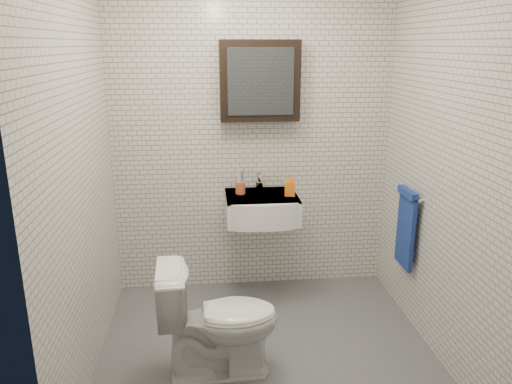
# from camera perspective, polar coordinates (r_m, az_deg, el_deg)

# --- Properties ---
(ground) EXTENTS (2.20, 2.00, 0.01)m
(ground) POSITION_cam_1_polar(r_m,az_deg,el_deg) (3.50, 1.21, -17.55)
(ground) COLOR #52555A
(ground) RESTS_ON ground
(room_shell) EXTENTS (2.22, 2.02, 2.51)m
(room_shell) POSITION_cam_1_polar(r_m,az_deg,el_deg) (2.94, 1.38, 6.76)
(room_shell) COLOR silver
(room_shell) RESTS_ON ground
(washbasin) EXTENTS (0.55, 0.50, 0.20)m
(washbasin) POSITION_cam_1_polar(r_m,az_deg,el_deg) (3.83, 0.71, -1.87)
(washbasin) COLOR white
(washbasin) RESTS_ON room_shell
(faucet) EXTENTS (0.06, 0.20, 0.15)m
(faucet) POSITION_cam_1_polar(r_m,az_deg,el_deg) (3.97, 0.40, 1.23)
(faucet) COLOR silver
(faucet) RESTS_ON washbasin
(mirror_cabinet) EXTENTS (0.60, 0.15, 0.60)m
(mirror_cabinet) POSITION_cam_1_polar(r_m,az_deg,el_deg) (3.83, 0.43, 12.57)
(mirror_cabinet) COLOR black
(mirror_cabinet) RESTS_ON room_shell
(towel_rail) EXTENTS (0.09, 0.30, 0.58)m
(towel_rail) POSITION_cam_1_polar(r_m,az_deg,el_deg) (3.73, 16.78, -3.63)
(towel_rail) COLOR silver
(towel_rail) RESTS_ON room_shell
(toothbrush_cup) EXTENTS (0.08, 0.08, 0.21)m
(toothbrush_cup) POSITION_cam_1_polar(r_m,az_deg,el_deg) (3.86, -1.80, 0.56)
(toothbrush_cup) COLOR #AF522B
(toothbrush_cup) RESTS_ON washbasin
(soap_bottle) EXTENTS (0.09, 0.09, 0.17)m
(soap_bottle) POSITION_cam_1_polar(r_m,az_deg,el_deg) (3.82, 3.91, 0.86)
(soap_bottle) COLOR #ED5B18
(soap_bottle) RESTS_ON washbasin
(toilet) EXTENTS (0.73, 0.44, 0.73)m
(toilet) POSITION_cam_1_polar(r_m,az_deg,el_deg) (3.13, -4.29, -14.30)
(toilet) COLOR white
(toilet) RESTS_ON ground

